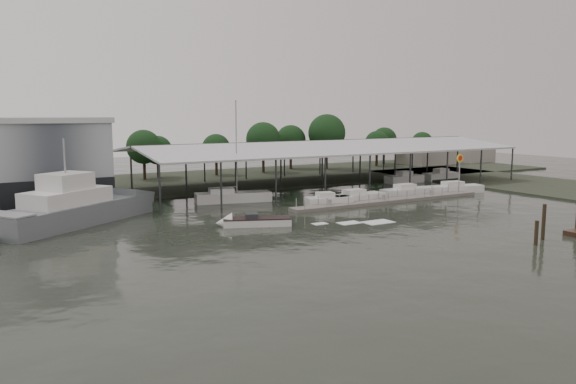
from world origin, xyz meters
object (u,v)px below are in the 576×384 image
grey_trawler (77,208)px  white_sailboat (232,197)px  speedboat_underway (251,222)px  shell_fuel_sign (460,166)px

grey_trawler → white_sailboat: (19.15, 4.69, -0.93)m
white_sailboat → speedboat_underway: white_sailboat is taller
shell_fuel_sign → grey_trawler: size_ratio=0.31×
grey_trawler → speedboat_underway: 17.53m
grey_trawler → white_sailboat: 19.74m
shell_fuel_sign → white_sailboat: 30.64m
shell_fuel_sign → speedboat_underway: shell_fuel_sign is taller
grey_trawler → white_sailboat: white_sailboat is taller
shell_fuel_sign → speedboat_underway: bearing=-172.6°
grey_trawler → shell_fuel_sign: bearing=-41.5°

